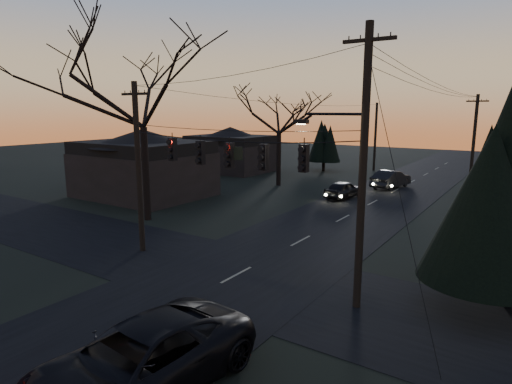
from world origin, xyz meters
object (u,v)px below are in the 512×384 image
Objects in this scene: sedan_oncoming_b at (391,179)px; utility_pole_far_r at (469,190)px; utility_pole_far_l at (374,170)px; suv_near at (139,362)px; utility_pole_left at (143,251)px; bare_tree_left at (142,88)px; sedan_oncoming_a at (344,190)px; utility_pole_right at (356,307)px.

utility_pole_far_r is at bearing -146.56° from sedan_oncoming_b.
utility_pole_far_l is 1.25× the size of suv_near.
bare_tree_left reaches higher than utility_pole_left.
suv_near is (13.33, -12.35, -7.61)m from bare_tree_left.
sedan_oncoming_b is (1.80, 6.97, 0.10)m from sedan_oncoming_a.
utility_pole_right is 1.18× the size of utility_pole_left.
sedan_oncoming_b is at bearing -157.13° from utility_pole_far_r.
utility_pole_left is 1.06× the size of utility_pole_far_l.
sedan_oncoming_b is at bearing 100.78° from suv_near.
utility_pole_far_r is 29.69m from bare_tree_left.
utility_pole_right is 1.18× the size of utility_pole_far_r.
sedan_oncoming_b is (5.20, 25.34, 0.81)m from utility_pole_left.
utility_pole_far_r is (0.00, 28.00, 0.00)m from utility_pole_right.
bare_tree_left reaches higher than suv_near.
bare_tree_left is at bearing 164.20° from utility_pole_right.
bare_tree_left reaches higher than sedan_oncoming_b.
utility_pole_far_l is (-11.50, 8.00, 0.00)m from utility_pole_far_r.
utility_pole_far_r is at bearing 90.00° from utility_pole_right.
suv_near is at bearing -41.83° from utility_pole_left.
bare_tree_left is 2.91× the size of sedan_oncoming_a.
utility_pole_far_r is 12.61m from sedan_oncoming_a.
sedan_oncoming_a is (3.40, 18.37, 0.71)m from utility_pole_left.
bare_tree_left is at bearing 135.44° from utility_pole_left.
bare_tree_left reaches higher than utility_pole_far_r.
suv_near is (-2.81, -7.78, 0.89)m from utility_pole_right.
suv_near is 1.30× the size of sedan_oncoming_b.
sedan_oncoming_b is (5.20, -10.66, 0.81)m from utility_pole_far_l.
utility_pole_left is 18.69m from sedan_oncoming_a.
sedan_oncoming_b is (-6.30, 25.34, 0.81)m from utility_pole_right.
sedan_oncoming_b is at bearing 78.40° from utility_pole_left.
sedan_oncoming_a is (-8.10, 18.37, 0.71)m from utility_pole_right.
sedan_oncoming_b is at bearing 64.66° from bare_tree_left.
utility_pole_left reaches higher than sedan_oncoming_a.
utility_pole_far_r is 0.70× the size of bare_tree_left.
sedan_oncoming_a is at bearing 59.79° from bare_tree_left.
sedan_oncoming_a is at bearing 113.80° from utility_pole_right.
suv_near is at bearing -42.80° from bare_tree_left.
suv_near is 1.54× the size of sedan_oncoming_a.
bare_tree_left is 17.77m from sedan_oncoming_a.
bare_tree_left is 19.70m from suv_near.
utility_pole_right reaches higher than suv_near.
utility_pole_right is 26.13m from sedan_oncoming_b.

